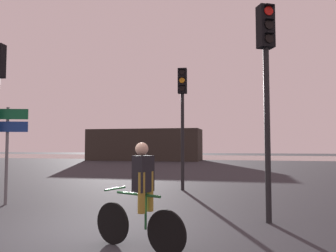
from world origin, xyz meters
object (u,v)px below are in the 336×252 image
distant_building (145,145)px  cyclist (141,195)px  traffic_light_center (182,105)px  traffic_light_near_right (266,70)px  direction_sign_post (7,137)px

distant_building → cyclist: size_ratio=7.19×
cyclist → traffic_light_center: bearing=26.8°
traffic_light_near_right → direction_sign_post: 6.82m
direction_sign_post → cyclist: direction_sign_post is taller
distant_building → direction_sign_post: distant_building is taller
distant_building → direction_sign_post: bearing=-81.7°
traffic_light_near_right → direction_sign_post: traffic_light_near_right is taller
direction_sign_post → cyclist: 5.54m
traffic_light_center → traffic_light_near_right: bearing=115.4°
traffic_light_near_right → traffic_light_center: bearing=-87.2°
direction_sign_post → cyclist: (4.65, -2.85, -0.97)m
traffic_light_near_right → traffic_light_center: (-2.55, 4.40, -0.12)m
direction_sign_post → cyclist: bearing=131.6°
direction_sign_post → traffic_light_center: bearing=-154.1°
traffic_light_center → distant_building: bearing=-74.8°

